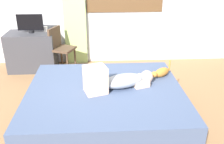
{
  "coord_description": "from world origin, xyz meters",
  "views": [
    {
      "loc": [
        -0.05,
        -2.85,
        2.01
      ],
      "look_at": [
        0.13,
        0.16,
        0.64
      ],
      "focal_mm": 39.81,
      "sensor_mm": 36.0,
      "label": 1
    }
  ],
  "objects_px": {
    "tv_monitor": "(30,23)",
    "cup": "(46,29)",
    "person_lying": "(117,80)",
    "desk": "(32,51)",
    "chair_by_desk": "(60,46)",
    "bed": "(105,106)",
    "cat": "(161,72)"
  },
  "relations": [
    {
      "from": "tv_monitor",
      "to": "chair_by_desk",
      "type": "height_order",
      "value": "tv_monitor"
    },
    {
      "from": "bed",
      "to": "cup",
      "type": "distance_m",
      "value": 2.27
    },
    {
      "from": "cat",
      "to": "chair_by_desk",
      "type": "xyz_separation_m",
      "value": [
        -1.6,
        1.39,
        -0.05
      ]
    },
    {
      "from": "cat",
      "to": "cup",
      "type": "height_order",
      "value": "cup"
    },
    {
      "from": "bed",
      "to": "desk",
      "type": "height_order",
      "value": "desk"
    },
    {
      "from": "desk",
      "to": "chair_by_desk",
      "type": "relative_size",
      "value": 1.05
    },
    {
      "from": "desk",
      "to": "tv_monitor",
      "type": "xyz_separation_m",
      "value": [
        0.03,
        0.0,
        0.55
      ]
    },
    {
      "from": "tv_monitor",
      "to": "cup",
      "type": "xyz_separation_m",
      "value": [
        0.26,
        0.07,
        -0.13
      ]
    },
    {
      "from": "chair_by_desk",
      "to": "person_lying",
      "type": "bearing_deg",
      "value": -60.73
    },
    {
      "from": "bed",
      "to": "tv_monitor",
      "type": "height_order",
      "value": "tv_monitor"
    },
    {
      "from": "bed",
      "to": "person_lying",
      "type": "relative_size",
      "value": 2.21
    },
    {
      "from": "person_lying",
      "to": "cat",
      "type": "relative_size",
      "value": 2.99
    },
    {
      "from": "cat",
      "to": "tv_monitor",
      "type": "relative_size",
      "value": 0.65
    },
    {
      "from": "person_lying",
      "to": "bed",
      "type": "bearing_deg",
      "value": -169.6
    },
    {
      "from": "person_lying",
      "to": "cup",
      "type": "height_order",
      "value": "cup"
    },
    {
      "from": "desk",
      "to": "chair_by_desk",
      "type": "xyz_separation_m",
      "value": [
        0.56,
        -0.13,
        0.14
      ]
    },
    {
      "from": "cup",
      "to": "chair_by_desk",
      "type": "relative_size",
      "value": 0.11
    },
    {
      "from": "cat",
      "to": "cup",
      "type": "xyz_separation_m",
      "value": [
        -1.88,
        1.6,
        0.23
      ]
    },
    {
      "from": "cup",
      "to": "desk",
      "type": "bearing_deg",
      "value": -165.72
    },
    {
      "from": "tv_monitor",
      "to": "cup",
      "type": "relative_size",
      "value": 5.02
    },
    {
      "from": "bed",
      "to": "chair_by_desk",
      "type": "distance_m",
      "value": 1.92
    },
    {
      "from": "person_lying",
      "to": "cup",
      "type": "xyz_separation_m",
      "value": [
        -1.23,
        1.9,
        0.19
      ]
    },
    {
      "from": "chair_by_desk",
      "to": "tv_monitor",
      "type": "bearing_deg",
      "value": 166.28
    },
    {
      "from": "desk",
      "to": "cat",
      "type": "bearing_deg",
      "value": -35.15
    },
    {
      "from": "person_lying",
      "to": "tv_monitor",
      "type": "distance_m",
      "value": 2.37
    },
    {
      "from": "bed",
      "to": "desk",
      "type": "relative_size",
      "value": 2.28
    },
    {
      "from": "cat",
      "to": "desk",
      "type": "height_order",
      "value": "desk"
    },
    {
      "from": "desk",
      "to": "chair_by_desk",
      "type": "distance_m",
      "value": 0.59
    },
    {
      "from": "desk",
      "to": "tv_monitor",
      "type": "distance_m",
      "value": 0.55
    },
    {
      "from": "tv_monitor",
      "to": "cup",
      "type": "distance_m",
      "value": 0.3
    },
    {
      "from": "cup",
      "to": "chair_by_desk",
      "type": "xyz_separation_m",
      "value": [
        0.28,
        -0.2,
        -0.28
      ]
    },
    {
      "from": "desk",
      "to": "cup",
      "type": "relative_size",
      "value": 9.4
    }
  ]
}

